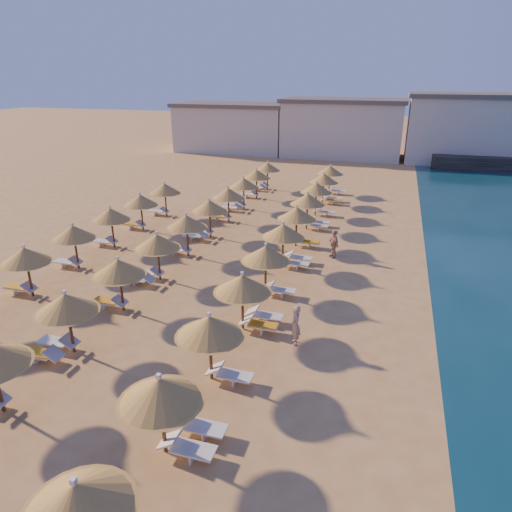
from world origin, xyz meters
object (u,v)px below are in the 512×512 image
(parasol_row_west, at_px, (173,232))
(beachgoer_c, at_px, (334,244))
(beachgoer_a, at_px, (295,325))
(parasol_row_east, at_px, (275,242))

(parasol_row_west, height_order, beachgoer_c, parasol_row_west)
(parasol_row_west, distance_m, beachgoer_a, 10.17)
(beachgoer_c, height_order, beachgoer_a, beachgoer_a)
(parasol_row_west, relative_size, beachgoer_a, 24.45)
(parasol_row_west, xyz_separation_m, beachgoer_a, (8.24, -5.83, -1.26))
(parasol_row_east, xyz_separation_m, parasol_row_west, (-5.85, 0.00, 0.00))
(beachgoer_c, xyz_separation_m, beachgoer_a, (-0.16, -9.94, 0.01))
(beachgoer_a, bearing_deg, beachgoer_c, 157.74)
(parasol_row_west, bearing_deg, beachgoer_a, -35.27)
(beachgoer_a, bearing_deg, parasol_row_east, -179.02)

